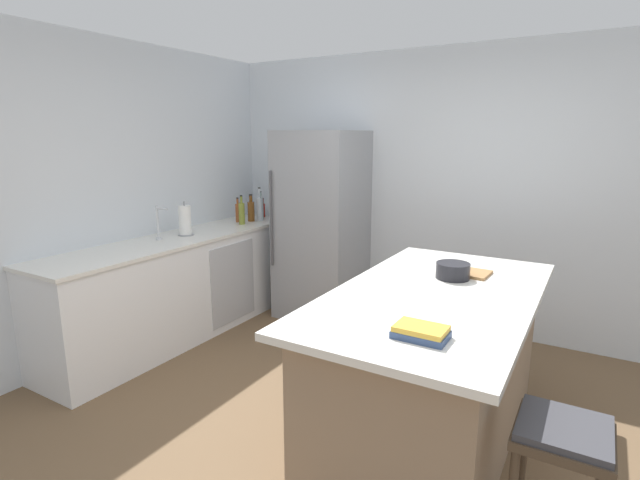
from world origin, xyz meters
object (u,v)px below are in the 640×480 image
at_px(refrigerator, 321,226).
at_px(kitchen_island, 432,366).
at_px(sink_faucet, 159,222).
at_px(gin_bottle, 260,208).
at_px(hot_sauce_bottle, 263,209).
at_px(soda_bottle, 260,208).
at_px(mixing_bowl, 453,271).
at_px(vinegar_bottle, 238,212).
at_px(cookbook_stack, 421,332).
at_px(bar_stool, 561,454).
at_px(olive_oil_bottle, 242,213).
at_px(cutting_board, 466,272).
at_px(whiskey_bottle, 251,211).
at_px(paper_towel_roll, 185,221).

bearing_deg(refrigerator, kitchen_island, -42.30).
height_order(sink_faucet, gin_bottle, same).
distance_m(hot_sauce_bottle, soda_bottle, 0.22).
bearing_deg(mixing_bowl, kitchen_island, -91.53).
bearing_deg(vinegar_bottle, hot_sauce_bottle, 85.41).
height_order(refrigerator, gin_bottle, refrigerator).
height_order(refrigerator, cookbook_stack, refrigerator).
height_order(soda_bottle, cookbook_stack, soda_bottle).
bearing_deg(sink_faucet, gin_bottle, 86.97).
height_order(bar_stool, hot_sauce_bottle, hot_sauce_bottle).
bearing_deg(mixing_bowl, hot_sauce_bottle, 151.92).
xyz_separation_m(olive_oil_bottle, mixing_bowl, (2.40, -0.85, -0.05)).
height_order(kitchen_island, gin_bottle, gin_bottle).
height_order(bar_stool, sink_faucet, sink_faucet).
distance_m(soda_bottle, cutting_board, 2.63).
relative_size(hot_sauce_bottle, whiskey_bottle, 0.75).
height_order(vinegar_bottle, cookbook_stack, vinegar_bottle).
bearing_deg(refrigerator, gin_bottle, 175.65).
bearing_deg(sink_faucet, olive_oil_bottle, 82.40).
bearing_deg(olive_oil_bottle, sink_faucet, -97.60).
bearing_deg(whiskey_bottle, olive_oil_bottle, -79.87).
distance_m(cookbook_stack, cutting_board, 1.13).
bearing_deg(whiskey_bottle, gin_bottle, 96.76).
distance_m(kitchen_island, vinegar_bottle, 2.86).
bearing_deg(vinegar_bottle, soda_bottle, 56.91).
bearing_deg(gin_bottle, cookbook_stack, -40.50).
xyz_separation_m(hot_sauce_bottle, olive_oil_bottle, (0.09, -0.47, 0.03)).
xyz_separation_m(sink_faucet, gin_bottle, (0.07, 1.34, -0.04)).
height_order(paper_towel_roll, cutting_board, paper_towel_roll).
bearing_deg(gin_bottle, cutting_board, -23.38).
bearing_deg(vinegar_bottle, refrigerator, 14.96).
height_order(sink_faucet, mixing_bowl, sink_faucet).
bearing_deg(whiskey_bottle, hot_sauce_bottle, 101.34).
height_order(kitchen_island, refrigerator, refrigerator).
bearing_deg(bar_stool, soda_bottle, 146.07).
relative_size(paper_towel_roll, vinegar_bottle, 1.20).
distance_m(bar_stool, cookbook_stack, 0.72).
bearing_deg(cookbook_stack, mixing_bowl, 97.48).
distance_m(gin_bottle, mixing_bowl, 2.75).
height_order(kitchen_island, cookbook_stack, cookbook_stack).
relative_size(mixing_bowl, cutting_board, 0.70).
xyz_separation_m(hot_sauce_bottle, whiskey_bottle, (0.06, -0.28, 0.03)).
height_order(bar_stool, olive_oil_bottle, olive_oil_bottle).
bearing_deg(paper_towel_roll, bar_stool, -19.14).
relative_size(refrigerator, mixing_bowl, 8.94).
height_order(kitchen_island, hot_sauce_bottle, hot_sauce_bottle).
height_order(refrigerator, vinegar_bottle, refrigerator).
bearing_deg(vinegar_bottle, olive_oil_bottle, -34.37).
relative_size(whiskey_bottle, mixing_bowl, 1.38).
xyz_separation_m(sink_faucet, cutting_board, (2.58, 0.25, -0.13)).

